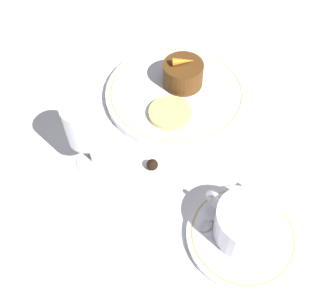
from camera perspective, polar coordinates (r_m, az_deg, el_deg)
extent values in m
plane|color=white|center=(0.73, 0.01, 4.79)|extent=(3.00, 3.00, 0.00)
cylinder|color=white|center=(0.75, 1.19, 7.42)|extent=(0.27, 0.27, 0.01)
torus|color=tan|center=(0.75, 1.19, 7.72)|extent=(0.25, 0.25, 0.00)
cylinder|color=white|center=(0.60, 10.71, -12.90)|extent=(0.16, 0.16, 0.01)
torus|color=tan|center=(0.59, 10.77, -12.74)|extent=(0.15, 0.15, 0.00)
cylinder|color=white|center=(0.57, 11.29, -11.27)|extent=(0.09, 0.09, 0.06)
cylinder|color=#331E0F|center=(0.57, 11.35, -11.11)|extent=(0.08, 0.08, 0.04)
torus|color=white|center=(0.58, 6.94, -8.11)|extent=(0.03, 0.01, 0.04)
cube|color=silver|center=(0.61, 8.92, -8.30)|extent=(0.01, 0.09, 0.00)
ellipsoid|color=silver|center=(0.59, 5.62, -11.80)|extent=(0.02, 0.02, 0.00)
cylinder|color=silver|center=(0.67, -10.68, -2.38)|extent=(0.06, 0.06, 0.01)
cylinder|color=silver|center=(0.64, -11.10, -0.72)|extent=(0.01, 0.01, 0.06)
cylinder|color=silver|center=(0.59, -12.06, 3.00)|extent=(0.06, 0.06, 0.07)
cylinder|color=maroon|center=(0.60, -11.85, 2.17)|extent=(0.05, 0.05, 0.04)
cube|color=silver|center=(0.85, -7.31, 12.99)|extent=(0.01, 0.14, 0.01)
cube|color=silver|center=(0.81, -12.05, 9.65)|extent=(0.02, 0.05, 0.01)
cylinder|color=#563314|center=(0.75, 2.19, 10.13)|extent=(0.08, 0.08, 0.05)
cone|color=orange|center=(0.72, 2.26, 11.92)|extent=(0.04, 0.04, 0.02)
cylinder|color=#EFE075|center=(0.70, 0.32, 4.54)|extent=(0.08, 0.08, 0.01)
sphere|color=black|center=(0.64, -2.30, -3.02)|extent=(0.02, 0.02, 0.02)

